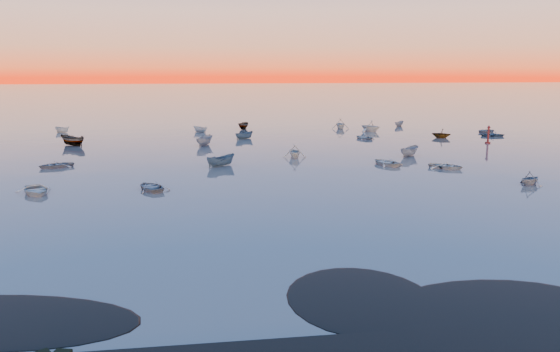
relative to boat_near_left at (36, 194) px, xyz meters
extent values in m
plane|color=#695D57|center=(24.51, 72.28, 0.00)|extent=(600.00, 600.00, 0.00)
imported|color=silver|center=(0.00, 0.00, 0.00)|extent=(4.69, 3.44, 1.08)
imported|color=#365068|center=(17.56, 12.25, 0.00)|extent=(3.41, 4.16, 1.34)
imported|color=silver|center=(27.35, 17.23, 0.00)|extent=(3.85, 1.96, 1.31)
cylinder|color=#4D1010|center=(59.37, 26.61, 0.05)|extent=(0.83, 0.83, 0.28)
cylinder|color=#4D1010|center=(59.37, 26.61, 1.20)|extent=(0.30, 0.30, 2.40)
cone|color=#4D1010|center=(59.37, 26.61, 2.63)|extent=(0.55, 0.55, 0.46)
camera|label=1|loc=(15.58, -52.14, 11.45)|focal=35.00mm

